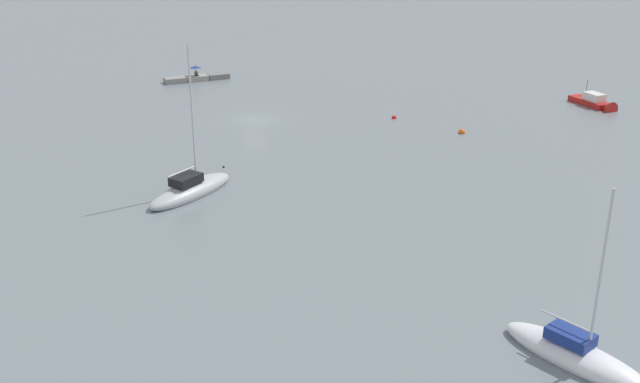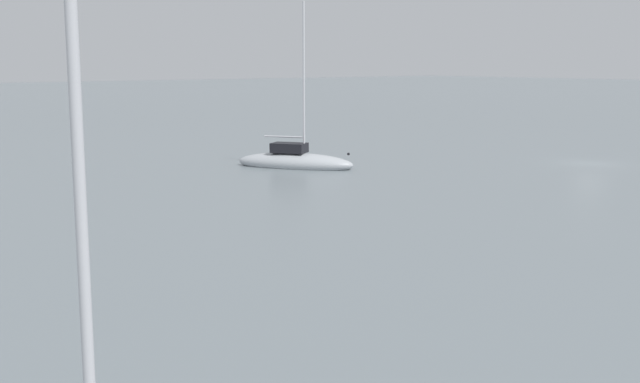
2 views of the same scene
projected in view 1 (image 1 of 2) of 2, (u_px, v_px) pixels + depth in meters
The scene contains 9 objects.
ground_plane at pixel (254, 120), 75.96m from camera, with size 500.00×500.00×0.00m, color slate.
seawall_pier at pixel (197, 78), 93.09m from camera, with size 8.29×1.71×0.65m.
person_seated_brown_left at pixel (196, 74), 92.68m from camera, with size 0.42×0.63×0.73m.
umbrella_open_navy at pixel (196, 67), 92.49m from camera, with size 1.42×1.42×1.30m.
sailboat_grey_mid at pixel (191, 190), 55.96m from camera, with size 8.55×6.55×11.82m.
sailboat_white_far at pixel (575, 355), 35.38m from camera, with size 4.26×8.06×9.57m.
motorboat_red_mid at pixel (596, 104), 80.76m from camera, with size 2.11×6.00×3.32m.
mooring_buoy_mid at pixel (394, 118), 76.43m from camera, with size 0.50×0.50×0.50m.
mooring_buoy_far at pixel (462, 132), 71.37m from camera, with size 0.64×0.64×0.64m.
Camera 1 is at (25.43, 69.31, 20.53)m, focal length 41.15 mm.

